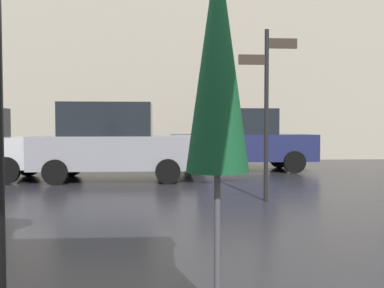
{
  "coord_description": "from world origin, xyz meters",
  "views": [
    {
      "loc": [
        0.32,
        -2.78,
        1.38
      ],
      "look_at": [
        0.84,
        5.12,
        1.06
      ],
      "focal_mm": 39.97,
      "sensor_mm": 36.0,
      "label": 1
    }
  ],
  "objects": [
    {
      "name": "parked_car_right",
      "position": [
        2.68,
        10.48,
        0.97
      ],
      "size": [
        4.44,
        1.87,
        1.93
      ],
      "rotation": [
        0.0,
        0.0,
        3.04
      ],
      "color": "#1E234C",
      "rests_on": "ground"
    },
    {
      "name": "folded_patio_umbrella_near",
      "position": [
        0.62,
        -0.43,
        1.67
      ],
      "size": [
        0.41,
        0.41,
        2.41
      ],
      "color": "black",
      "rests_on": "ground"
    },
    {
      "name": "street_signpost",
      "position": [
        2.21,
        4.96,
        1.9
      ],
      "size": [
        1.08,
        0.08,
        3.15
      ],
      "color": "black",
      "rests_on": "ground"
    },
    {
      "name": "parked_car_left",
      "position": [
        -0.99,
        8.37,
        0.98
      ],
      "size": [
        4.11,
        1.97,
        1.98
      ],
      "rotation": [
        0.0,
        0.0,
        2.97
      ],
      "color": "gray",
      "rests_on": "ground"
    }
  ]
}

